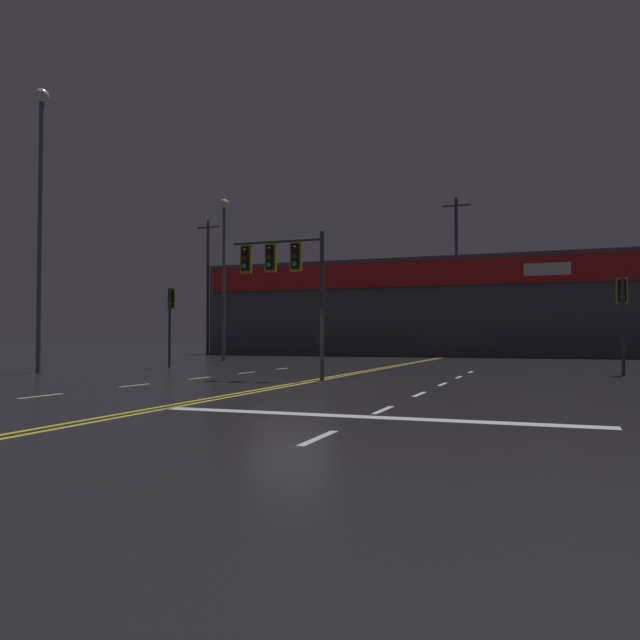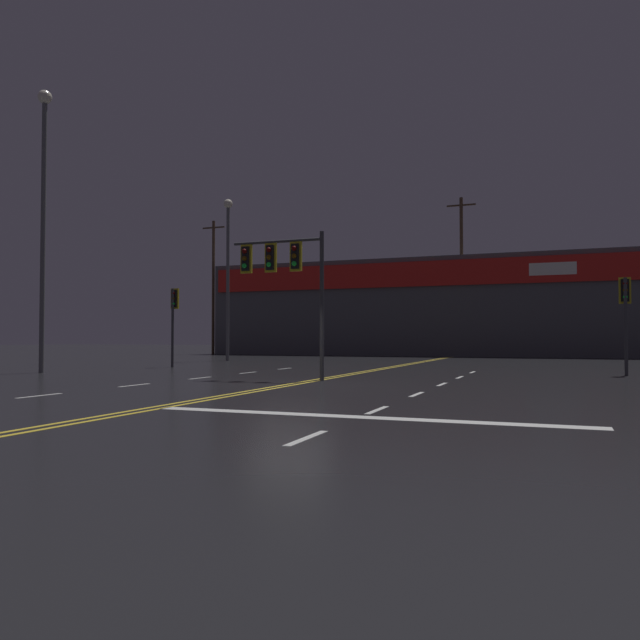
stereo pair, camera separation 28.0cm
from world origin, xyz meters
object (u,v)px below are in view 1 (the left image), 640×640
streetlight_near_left (224,258)px  streetlight_near_right (41,196)px  traffic_signal_corner_northwest (171,309)px  traffic_signal_median (282,267)px  traffic_signal_corner_northeast (622,303)px

streetlight_near_left → streetlight_near_right: size_ratio=0.87×
traffic_signal_corner_northwest → streetlight_near_left: bearing=102.0°
traffic_signal_median → streetlight_near_right: streetlight_near_right is taller
traffic_signal_median → traffic_signal_corner_northwest: bearing=143.3°
traffic_signal_median → traffic_signal_corner_northwest: traffic_signal_median is taller
traffic_signal_corner_northeast → streetlight_near_left: size_ratio=0.37×
traffic_signal_median → traffic_signal_corner_northeast: size_ratio=1.34×
traffic_signal_median → traffic_signal_corner_northwest: size_ratio=1.29×
traffic_signal_median → traffic_signal_corner_northeast: (11.05, 6.62, -1.11)m
streetlight_near_left → streetlight_near_right: streetlight_near_right is taller
traffic_signal_corner_northeast → streetlight_near_right: 23.14m
traffic_signal_corner_northwest → streetlight_near_left: size_ratio=0.38×
traffic_signal_corner_northwest → streetlight_near_right: size_ratio=0.33×
traffic_signal_median → streetlight_near_left: streetlight_near_left is taller
traffic_signal_corner_northwest → streetlight_near_left: 9.33m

